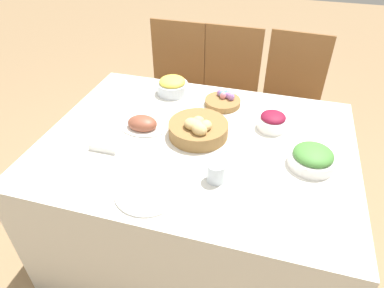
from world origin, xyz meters
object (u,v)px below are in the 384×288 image
(knife, at_px, (185,200))
(butter_dish, at_px, (106,145))
(bread_basket, at_px, (198,129))
(beet_salad_bowl, at_px, (273,121))
(chair_far_left, at_px, (174,86))
(pineapple_bowl, at_px, (172,86))
(green_salad_bowl, at_px, (312,158))
(dinner_plate, at_px, (148,192))
(drinking_cup, at_px, (216,172))
(fork, at_px, (112,185))
(chair_far_center, at_px, (227,94))
(spoon, at_px, (192,202))
(chair_far_right, at_px, (289,102))
(ham_platter, at_px, (143,124))
(egg_basket, at_px, (223,101))

(knife, distance_m, butter_dish, 0.53)
(bread_basket, xyz_separation_m, beet_salad_bowl, (0.35, 0.17, 0.00))
(chair_far_left, height_order, pineapple_bowl, chair_far_left)
(pineapple_bowl, bearing_deg, green_salad_bowl, -29.74)
(green_salad_bowl, distance_m, butter_dish, 0.97)
(dinner_plate, distance_m, drinking_cup, 0.30)
(beet_salad_bowl, height_order, pineapple_bowl, pineapple_bowl)
(beet_salad_bowl, xyz_separation_m, fork, (-0.61, -0.62, -0.04))
(chair_far_left, relative_size, dinner_plate, 3.64)
(beet_salad_bowl, bearing_deg, chair_far_center, 116.60)
(green_salad_bowl, distance_m, spoon, 0.59)
(drinking_cup, bearing_deg, beet_salad_bowl, 67.22)
(pineapple_bowl, distance_m, knife, 0.90)
(pineapple_bowl, distance_m, spoon, 0.91)
(drinking_cup, relative_size, butter_dish, 0.64)
(spoon, relative_size, butter_dish, 1.23)
(bread_basket, distance_m, beet_salad_bowl, 0.39)
(knife, height_order, drinking_cup, drinking_cup)
(pineapple_bowl, bearing_deg, drinking_cup, -58.09)
(chair_far_left, xyz_separation_m, butter_dish, (0.03, -1.12, 0.25))
(chair_far_right, xyz_separation_m, spoon, (-0.35, -1.35, 0.24))
(ham_platter, height_order, butter_dish, ham_platter)
(chair_far_left, distance_m, beet_salad_bowl, 1.11)
(green_salad_bowl, bearing_deg, chair_far_left, 135.22)
(knife, bearing_deg, chair_far_center, 95.93)
(chair_far_right, distance_m, butter_dish, 1.43)
(chair_far_left, bearing_deg, ham_platter, -81.09)
(spoon, bearing_deg, knife, 177.43)
(chair_far_center, xyz_separation_m, green_salad_bowl, (0.57, -0.98, 0.28))
(beet_salad_bowl, bearing_deg, green_salad_bowl, -51.31)
(knife, bearing_deg, spoon, 2.57)
(beet_salad_bowl, bearing_deg, drinking_cup, -112.78)
(ham_platter, relative_size, pineapple_bowl, 1.30)
(chair_far_left, distance_m, fork, 1.38)
(chair_far_center, height_order, egg_basket, chair_far_center)
(dinner_plate, bearing_deg, knife, 0.00)
(chair_far_left, bearing_deg, butter_dish, -88.11)
(fork, xyz_separation_m, drinking_cup, (0.42, 0.15, 0.04))
(ham_platter, bearing_deg, knife, -49.94)
(bread_basket, bearing_deg, chair_far_left, 115.70)
(ham_platter, bearing_deg, egg_basket, 45.09)
(green_salad_bowl, height_order, spoon, green_salad_bowl)
(chair_far_center, height_order, spoon, chair_far_center)
(chair_far_right, bearing_deg, drinking_cup, -99.06)
(bread_basket, height_order, drinking_cup, bread_basket)
(chair_far_right, bearing_deg, butter_dish, -122.84)
(green_salad_bowl, bearing_deg, drinking_cup, -151.57)
(ham_platter, distance_m, beet_salad_bowl, 0.68)
(green_salad_bowl, bearing_deg, knife, -142.89)
(chair_far_right, bearing_deg, dinner_plate, -107.42)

